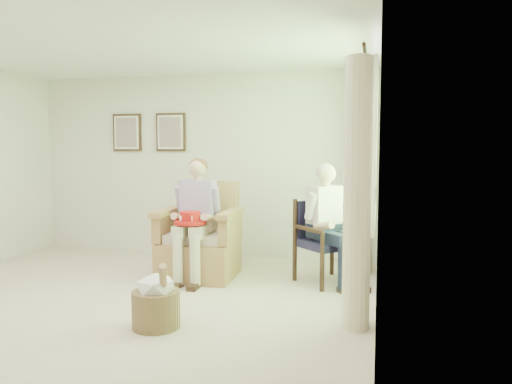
# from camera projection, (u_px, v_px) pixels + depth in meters

# --- Properties ---
(floor) EXTENTS (5.50, 5.50, 0.00)m
(floor) POSITION_uv_depth(u_px,v_px,m) (101.00, 313.00, 4.67)
(floor) COLOR beige
(floor) RESTS_ON ground
(back_wall) EXTENTS (5.00, 0.04, 2.60)m
(back_wall) POSITION_uv_depth(u_px,v_px,m) (201.00, 165.00, 7.22)
(back_wall) COLOR silver
(back_wall) RESTS_ON ground
(right_wall) EXTENTS (0.04, 5.50, 2.60)m
(right_wall) POSITION_uv_depth(u_px,v_px,m) (378.00, 179.00, 3.97)
(right_wall) COLOR silver
(right_wall) RESTS_ON ground
(ceiling) EXTENTS (5.00, 5.50, 0.02)m
(ceiling) POSITION_uv_depth(u_px,v_px,m) (93.00, 30.00, 4.45)
(ceiling) COLOR white
(ceiling) RESTS_ON back_wall
(window) EXTENTS (0.13, 2.50, 1.63)m
(window) POSITION_uv_depth(u_px,v_px,m) (375.00, 144.00, 5.11)
(window) COLOR #2D6B23
(window) RESTS_ON right_wall
(curtain_left) EXTENTS (0.34, 0.34, 2.30)m
(curtain_left) POSITION_uv_depth(u_px,v_px,m) (357.00, 195.00, 4.23)
(curtain_left) COLOR beige
(curtain_left) RESTS_ON ground
(curtain_right) EXTENTS (0.34, 0.34, 2.30)m
(curtain_right) POSITION_uv_depth(u_px,v_px,m) (364.00, 180.00, 6.13)
(curtain_right) COLOR beige
(curtain_right) RESTS_ON ground
(framed_print_left) EXTENTS (0.45, 0.05, 0.55)m
(framed_print_left) POSITION_uv_depth(u_px,v_px,m) (127.00, 133.00, 7.42)
(framed_print_left) COLOR #382114
(framed_print_left) RESTS_ON back_wall
(framed_print_right) EXTENTS (0.45, 0.05, 0.55)m
(framed_print_right) POSITION_uv_depth(u_px,v_px,m) (171.00, 132.00, 7.25)
(framed_print_right) COLOR #382114
(framed_print_right) RESTS_ON back_wall
(wicker_armchair) EXTENTS (0.89, 0.88, 1.14)m
(wicker_armchair) POSITION_uv_depth(u_px,v_px,m) (200.00, 247.00, 6.00)
(wicker_armchair) COLOR #A6754E
(wicker_armchair) RESTS_ON ground
(wood_armchair) EXTENTS (0.61, 0.57, 0.93)m
(wood_armchair) POSITION_uv_depth(u_px,v_px,m) (328.00, 237.00, 5.79)
(wood_armchair) COLOR black
(wood_armchair) RESTS_ON ground
(person_wicker) EXTENTS (0.40, 0.62, 1.40)m
(person_wicker) POSITION_uv_depth(u_px,v_px,m) (195.00, 210.00, 5.82)
(person_wicker) COLOR beige
(person_wicker) RESTS_ON ground
(person_dark) EXTENTS (0.40, 0.62, 1.35)m
(person_dark) POSITION_uv_depth(u_px,v_px,m) (327.00, 216.00, 5.62)
(person_dark) COLOR #171E34
(person_dark) RESTS_ON ground
(red_hat) EXTENTS (0.37, 0.37, 0.14)m
(red_hat) POSITION_uv_depth(u_px,v_px,m) (190.00, 219.00, 5.63)
(red_hat) COLOR #B61812
(red_hat) RESTS_ON person_wicker
(hatbox) EXTENTS (0.43, 0.43, 0.61)m
(hatbox) POSITION_uv_depth(u_px,v_px,m) (156.00, 301.00, 4.29)
(hatbox) COLOR #A58259
(hatbox) RESTS_ON ground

